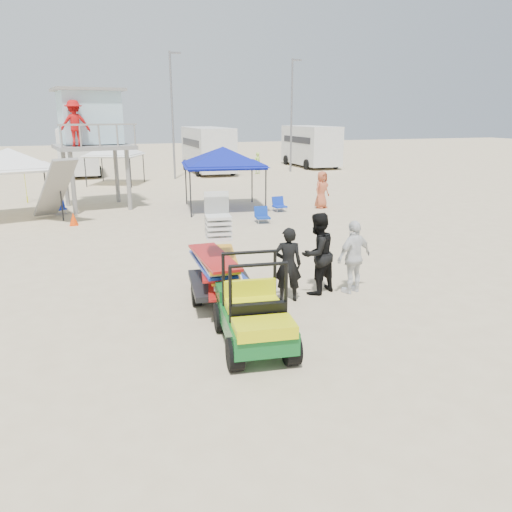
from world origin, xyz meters
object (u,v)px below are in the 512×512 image
object	(u,v)px
canopy_blue	(223,150)
utility_cart	(253,307)
man_left	(288,265)
surf_trailer	(220,265)
lifeguard_tower	(89,122)

from	to	relation	value
canopy_blue	utility_cart	bearing A→B (deg)	-103.20
utility_cart	man_left	xyz separation A→B (m)	(1.52, 2.03, 0.07)
surf_trailer	canopy_blue	size ratio (longest dim) A/B	0.67
surf_trailer	lifeguard_tower	bearing A→B (deg)	99.46
lifeguard_tower	canopy_blue	bearing A→B (deg)	-23.18
utility_cart	surf_trailer	world-z (taller)	surf_trailer
surf_trailer	man_left	bearing A→B (deg)	-11.20
lifeguard_tower	canopy_blue	distance (m)	6.09
utility_cart	man_left	world-z (taller)	man_left
utility_cart	surf_trailer	xyz separation A→B (m)	(0.00, 2.33, 0.13)
lifeguard_tower	surf_trailer	bearing A→B (deg)	-80.54
utility_cart	lifeguard_tower	world-z (taller)	lifeguard_tower
surf_trailer	canopy_blue	bearing A→B (deg)	74.24
utility_cart	canopy_blue	world-z (taller)	canopy_blue
man_left	canopy_blue	world-z (taller)	canopy_blue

